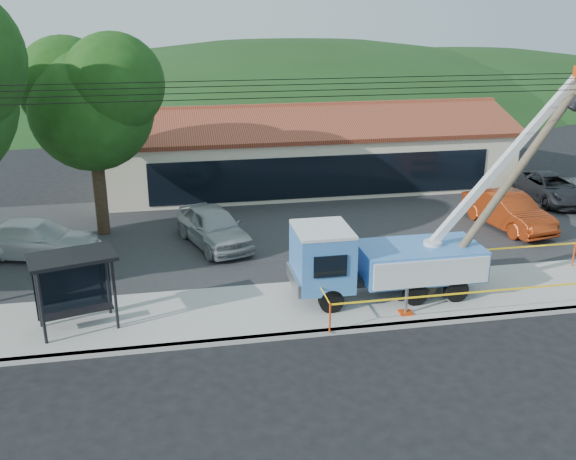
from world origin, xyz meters
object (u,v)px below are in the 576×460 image
(car_white, at_px, (40,258))
(bus_shelter, at_px, (73,273))
(leaning_pole, at_px, (513,177))
(car_dark, at_px, (549,203))
(utility_truck, at_px, (383,257))
(car_silver, at_px, (215,247))
(car_red, at_px, (506,230))

(car_white, bearing_deg, bus_shelter, -144.50)
(leaning_pole, height_order, car_dark, leaning_pole)
(utility_truck, distance_m, car_silver, 8.42)
(leaning_pole, distance_m, car_red, 8.51)
(leaning_pole, xyz_separation_m, bus_shelter, (-14.75, -0.05, -2.38))
(leaning_pole, xyz_separation_m, car_white, (-17.06, 6.59, -4.35))
(bus_shelter, bearing_deg, car_dark, 7.95)
(utility_truck, xyz_separation_m, car_silver, (-5.44, 6.23, -1.58))
(car_silver, height_order, car_red, car_silver)
(utility_truck, relative_size, leaning_pole, 1.31)
(leaning_pole, relative_size, bus_shelter, 2.68)
(car_red, height_order, car_dark, car_red)
(car_red, bearing_deg, car_silver, 168.91)
(car_red, xyz_separation_m, car_white, (-20.77, 0.29, 0.00))
(leaning_pole, bearing_deg, car_white, 158.88)
(car_silver, height_order, car_white, car_silver)
(car_silver, height_order, car_dark, car_silver)
(car_silver, bearing_deg, car_white, 161.90)
(car_white, bearing_deg, utility_truck, -100.02)
(utility_truck, distance_m, car_red, 10.20)
(bus_shelter, height_order, car_silver, bus_shelter)
(bus_shelter, relative_size, car_red, 0.58)
(car_silver, relative_size, car_white, 0.95)
(car_red, distance_m, car_white, 20.77)
(car_silver, bearing_deg, car_red, -19.12)
(utility_truck, bearing_deg, leaning_pole, -4.36)
(leaning_pole, height_order, car_silver, leaning_pole)
(car_silver, xyz_separation_m, car_dark, (17.95, 3.25, 0.00))
(leaning_pole, distance_m, car_dark, 13.46)
(car_white, bearing_deg, car_red, -74.51)
(car_dark, bearing_deg, car_white, -171.34)
(bus_shelter, height_order, car_dark, bus_shelter)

